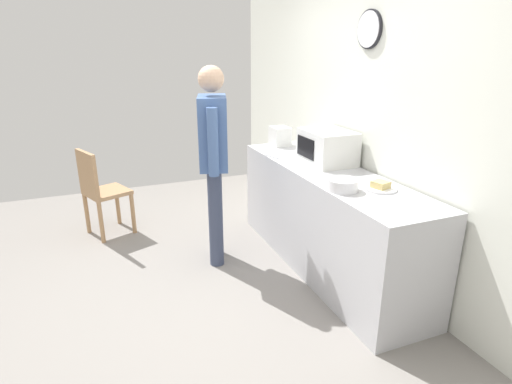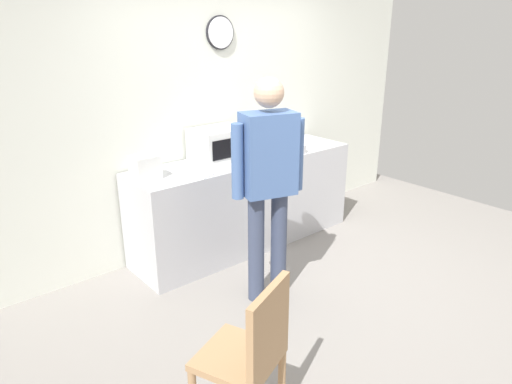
{
  "view_description": "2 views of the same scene",
  "coord_description": "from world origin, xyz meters",
  "px_view_note": "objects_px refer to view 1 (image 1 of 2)",
  "views": [
    {
      "loc": [
        2.97,
        -0.65,
        1.92
      ],
      "look_at": [
        -0.36,
        0.69,
        0.67
      ],
      "focal_mm": 29.15,
      "sensor_mm": 36.0,
      "label": 1
    },
    {
      "loc": [
        -2.71,
        -2.17,
        2.14
      ],
      "look_at": [
        -0.15,
        0.86,
        0.7
      ],
      "focal_mm": 32.5,
      "sensor_mm": 36.0,
      "label": 2
    }
  ],
  "objects_px": {
    "microwave": "(327,147)",
    "person_standing": "(214,152)",
    "spoon_utensil": "(304,145)",
    "fork_utensil": "(272,157)",
    "sandwich_plate": "(380,187)",
    "toaster": "(280,136)",
    "salad_bowl": "(343,185)",
    "wooden_chair": "(100,189)"
  },
  "relations": [
    {
      "from": "sandwich_plate",
      "to": "toaster",
      "type": "height_order",
      "value": "toaster"
    },
    {
      "from": "salad_bowl",
      "to": "fork_utensil",
      "type": "relative_size",
      "value": 1.32
    },
    {
      "from": "sandwich_plate",
      "to": "spoon_utensil",
      "type": "bearing_deg",
      "value": 173.67
    },
    {
      "from": "fork_utensil",
      "to": "person_standing",
      "type": "relative_size",
      "value": 0.1
    },
    {
      "from": "toaster",
      "to": "salad_bowl",
      "type": "bearing_deg",
      "value": -7.63
    },
    {
      "from": "sandwich_plate",
      "to": "person_standing",
      "type": "height_order",
      "value": "person_standing"
    },
    {
      "from": "person_standing",
      "to": "spoon_utensil",
      "type": "bearing_deg",
      "value": 111.17
    },
    {
      "from": "spoon_utensil",
      "to": "person_standing",
      "type": "bearing_deg",
      "value": -68.83
    },
    {
      "from": "toaster",
      "to": "fork_utensil",
      "type": "xyz_separation_m",
      "value": [
        0.44,
        -0.29,
        -0.1
      ]
    },
    {
      "from": "spoon_utensil",
      "to": "person_standing",
      "type": "xyz_separation_m",
      "value": [
        0.44,
        -1.14,
        0.13
      ]
    },
    {
      "from": "microwave",
      "to": "spoon_utensil",
      "type": "bearing_deg",
      "value": 168.37
    },
    {
      "from": "toaster",
      "to": "wooden_chair",
      "type": "height_order",
      "value": "toaster"
    },
    {
      "from": "microwave",
      "to": "spoon_utensil",
      "type": "xyz_separation_m",
      "value": [
        -0.7,
        0.14,
        -0.15
      ]
    },
    {
      "from": "toaster",
      "to": "spoon_utensil",
      "type": "relative_size",
      "value": 1.29
    },
    {
      "from": "salad_bowl",
      "to": "spoon_utensil",
      "type": "xyz_separation_m",
      "value": [
        -1.43,
        0.44,
        -0.04
      ]
    },
    {
      "from": "sandwich_plate",
      "to": "spoon_utensil",
      "type": "relative_size",
      "value": 1.43
    },
    {
      "from": "sandwich_plate",
      "to": "wooden_chair",
      "type": "relative_size",
      "value": 0.26
    },
    {
      "from": "salad_bowl",
      "to": "person_standing",
      "type": "height_order",
      "value": "person_standing"
    },
    {
      "from": "spoon_utensil",
      "to": "sandwich_plate",
      "type": "bearing_deg",
      "value": -6.33
    },
    {
      "from": "microwave",
      "to": "salad_bowl",
      "type": "height_order",
      "value": "microwave"
    },
    {
      "from": "microwave",
      "to": "fork_utensil",
      "type": "xyz_separation_m",
      "value": [
        -0.38,
        -0.38,
        -0.15
      ]
    },
    {
      "from": "sandwich_plate",
      "to": "person_standing",
      "type": "distance_m",
      "value": 1.45
    },
    {
      "from": "toaster",
      "to": "person_standing",
      "type": "relative_size",
      "value": 0.12
    },
    {
      "from": "spoon_utensil",
      "to": "person_standing",
      "type": "distance_m",
      "value": 1.23
    },
    {
      "from": "sandwich_plate",
      "to": "fork_utensil",
      "type": "relative_size",
      "value": 1.43
    },
    {
      "from": "microwave",
      "to": "spoon_utensil",
      "type": "distance_m",
      "value": 0.73
    },
    {
      "from": "sandwich_plate",
      "to": "microwave",
      "type": "bearing_deg",
      "value": 178.37
    },
    {
      "from": "person_standing",
      "to": "microwave",
      "type": "bearing_deg",
      "value": 75.3
    },
    {
      "from": "toaster",
      "to": "fork_utensil",
      "type": "bearing_deg",
      "value": -33.16
    },
    {
      "from": "fork_utensil",
      "to": "person_standing",
      "type": "bearing_deg",
      "value": -79.02
    },
    {
      "from": "spoon_utensil",
      "to": "fork_utensil",
      "type": "bearing_deg",
      "value": -58.29
    },
    {
      "from": "toaster",
      "to": "wooden_chair",
      "type": "xyz_separation_m",
      "value": [
        -0.42,
        -1.88,
        -0.49
      ]
    },
    {
      "from": "sandwich_plate",
      "to": "toaster",
      "type": "relative_size",
      "value": 1.1
    },
    {
      "from": "microwave",
      "to": "toaster",
      "type": "bearing_deg",
      "value": -173.79
    },
    {
      "from": "microwave",
      "to": "person_standing",
      "type": "xyz_separation_m",
      "value": [
        -0.26,
        -1.0,
        -0.02
      ]
    },
    {
      "from": "toaster",
      "to": "person_standing",
      "type": "xyz_separation_m",
      "value": [
        0.56,
        -0.91,
        0.03
      ]
    },
    {
      "from": "microwave",
      "to": "wooden_chair",
      "type": "bearing_deg",
      "value": -122.18
    },
    {
      "from": "microwave",
      "to": "sandwich_plate",
      "type": "xyz_separation_m",
      "value": [
        0.81,
        -0.02,
        -0.13
      ]
    },
    {
      "from": "microwave",
      "to": "sandwich_plate",
      "type": "height_order",
      "value": "microwave"
    },
    {
      "from": "microwave",
      "to": "person_standing",
      "type": "distance_m",
      "value": 1.03
    },
    {
      "from": "sandwich_plate",
      "to": "spoon_utensil",
      "type": "xyz_separation_m",
      "value": [
        -1.52,
        0.17,
        -0.02
      ]
    },
    {
      "from": "toaster",
      "to": "fork_utensil",
      "type": "relative_size",
      "value": 1.29
    }
  ]
}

